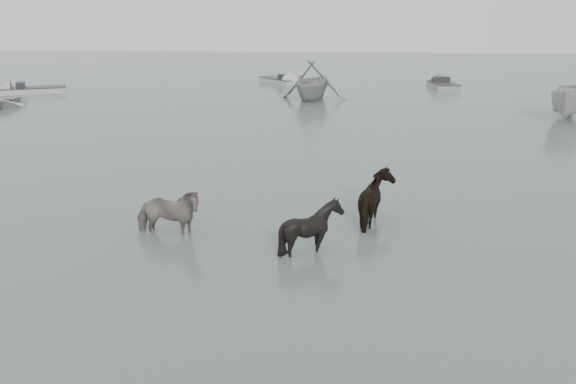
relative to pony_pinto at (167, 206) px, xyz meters
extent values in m
plane|color=#4C5A55|center=(3.78, 0.42, -0.70)|extent=(140.00, 140.00, 0.00)
imported|color=black|center=(0.00, 0.00, 0.00)|extent=(1.69, 0.82, 1.40)
imported|color=black|center=(4.97, 1.30, 0.04)|extent=(1.58, 1.73, 1.49)
imported|color=black|center=(3.41, -0.69, -0.01)|extent=(1.44, 1.33, 1.39)
imported|color=#9B9E9B|center=(2.18, 22.70, 0.54)|extent=(4.84, 5.37, 2.49)
imported|color=#ABABA6|center=(15.44, 17.48, 0.17)|extent=(3.49, 4.78, 1.74)
camera|label=1|loc=(3.99, -12.05, 4.24)|focal=35.00mm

